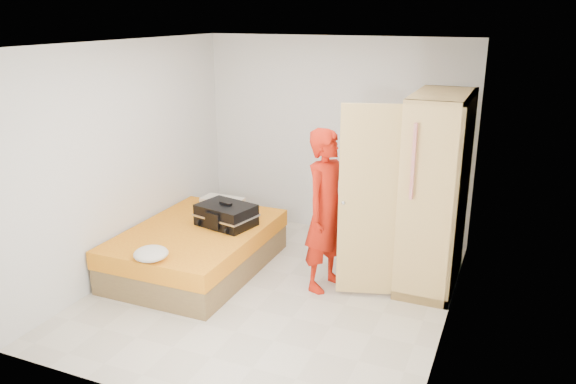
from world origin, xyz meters
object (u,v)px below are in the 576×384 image
at_px(wardrobe, 430,197).
at_px(bed, 197,249).
at_px(round_cushion, 151,254).
at_px(suitcase, 226,215).
at_px(person, 327,211).

bearing_deg(wardrobe, bed, -164.60).
xyz_separation_m(wardrobe, round_cushion, (-2.47, -1.59, -0.43)).
xyz_separation_m(bed, suitcase, (0.26, 0.24, 0.37)).
relative_size(wardrobe, suitcase, 2.87).
distance_m(wardrobe, person, 1.11).
distance_m(bed, person, 1.66).
height_order(wardrobe, person, wardrobe).
bearing_deg(suitcase, wardrobe, 23.97).
height_order(bed, suitcase, suitcase).
bearing_deg(round_cushion, person, 35.69).
bearing_deg(bed, round_cushion, -87.92).
bearing_deg(wardrobe, round_cushion, -147.24).
distance_m(wardrobe, round_cushion, 2.97).
height_order(person, suitcase, person).
xyz_separation_m(suitcase, round_cushion, (-0.23, -1.14, -0.06)).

